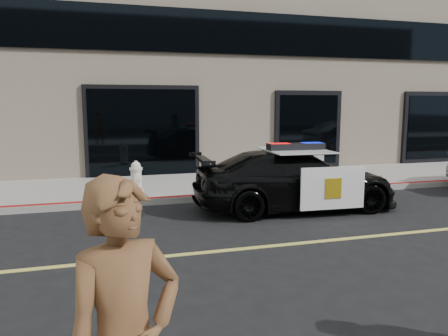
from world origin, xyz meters
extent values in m
plane|color=black|center=(0.00, 0.00, 0.00)|extent=(120.00, 120.00, 0.00)
cube|color=gray|center=(0.00, 5.25, 0.07)|extent=(60.00, 3.50, 0.15)
cube|color=#756856|center=(0.00, 10.50, 6.00)|extent=(60.00, 7.00, 12.00)
imported|color=black|center=(1.83, 2.24, 0.66)|extent=(2.30, 4.71, 1.31)
cube|color=white|center=(2.22, 1.28, 0.63)|extent=(1.40, 0.10, 0.87)
cube|color=white|center=(2.31, 3.16, 0.63)|extent=(1.40, 0.10, 0.87)
cube|color=white|center=(1.83, 2.24, 1.32)|extent=(1.39, 1.64, 0.02)
cube|color=gold|center=(2.22, 1.26, 0.63)|extent=(0.35, 0.03, 0.42)
cube|color=black|center=(1.83, 2.24, 1.40)|extent=(1.27, 0.39, 0.15)
cube|color=red|center=(1.45, 2.26, 1.41)|extent=(0.45, 0.31, 0.14)
cube|color=#0C19CC|center=(2.21, 2.23, 1.41)|extent=(0.45, 0.31, 0.14)
cylinder|color=white|center=(-1.46, 4.25, 0.19)|extent=(0.36, 0.36, 0.08)
cylinder|color=white|center=(-1.46, 4.25, 0.48)|extent=(0.26, 0.26, 0.50)
cylinder|color=white|center=(-1.46, 4.25, 0.75)|extent=(0.31, 0.31, 0.06)
sphere|color=white|center=(-1.46, 4.25, 0.81)|extent=(0.23, 0.23, 0.23)
cylinder|color=white|center=(-1.46, 4.25, 0.92)|extent=(0.07, 0.07, 0.07)
cylinder|color=white|center=(-1.46, 4.42, 0.55)|extent=(0.13, 0.12, 0.13)
cylinder|color=white|center=(-1.46, 4.08, 0.55)|extent=(0.13, 0.12, 0.13)
cylinder|color=white|center=(-1.46, 4.05, 0.48)|extent=(0.17, 0.14, 0.17)
camera|label=1|loc=(-2.31, -6.45, 2.35)|focal=35.00mm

